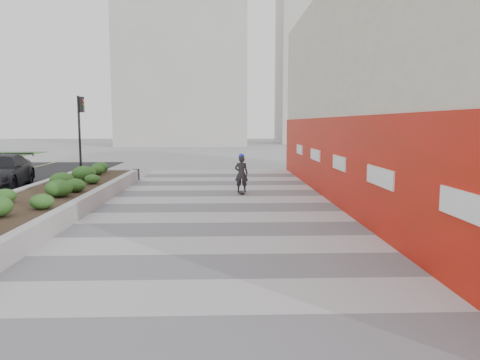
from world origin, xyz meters
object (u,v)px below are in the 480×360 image
object	(u,v)px
traffic_signal_near	(81,124)
car_dark	(0,172)
planter	(36,202)
skateboarder	(241,174)

from	to	relation	value
traffic_signal_near	car_dark	size ratio (longest dim) A/B	0.85
planter	skateboarder	bearing A→B (deg)	33.63
planter	car_dark	distance (m)	7.43
planter	skateboarder	world-z (taller)	skateboarder
traffic_signal_near	car_dark	xyz separation A→B (m)	(-2.24, -4.23, -2.04)
car_dark	skateboarder	bearing A→B (deg)	-20.11
traffic_signal_near	skateboarder	world-z (taller)	traffic_signal_near
skateboarder	car_dark	xyz separation A→B (m)	(-10.33, 2.04, -0.09)
traffic_signal_near	skateboarder	size ratio (longest dim) A/B	2.61
planter	traffic_signal_near	size ratio (longest dim) A/B	4.29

